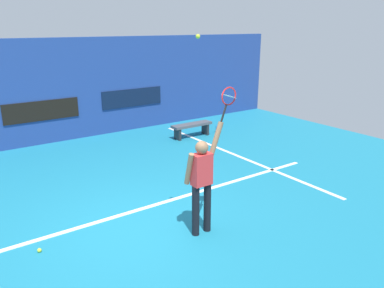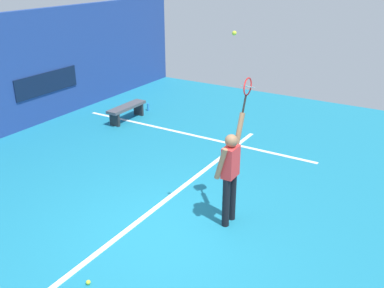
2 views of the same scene
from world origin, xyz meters
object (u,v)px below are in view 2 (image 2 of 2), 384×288
object	(u,v)px
court_bench	(127,109)
water_bottle	(148,107)
tennis_player	(230,171)
tennis_racket	(247,89)
tennis_ball	(234,33)
spare_ball	(88,282)

from	to	relation	value
court_bench	water_bottle	bearing A→B (deg)	0.00
tennis_player	tennis_racket	world-z (taller)	tennis_racket
tennis_racket	water_bottle	world-z (taller)	tennis_racket
tennis_ball	court_bench	world-z (taller)	tennis_ball
tennis_ball	water_bottle	bearing A→B (deg)	48.50
tennis_player	spare_ball	xyz separation A→B (m)	(-2.51, 1.00, -0.98)
tennis_racket	tennis_ball	distance (m)	1.20
tennis_racket	court_bench	bearing A→B (deg)	61.13
tennis_racket	tennis_ball	size ratio (longest dim) A/B	9.19
tennis_ball	spare_ball	distance (m)	4.21
tennis_racket	court_bench	world-z (taller)	tennis_racket
tennis_racket	water_bottle	xyz separation A→B (m)	(3.79, 4.99, -2.22)
tennis_player	tennis_racket	bearing A→B (deg)	-0.46
court_bench	spare_ball	distance (m)	7.03
tennis_player	court_bench	xyz separation A→B (m)	(3.28, 4.98, -0.67)
court_bench	spare_ball	xyz separation A→B (m)	(-5.79, -3.98, -0.30)
tennis_ball	spare_ball	xyz separation A→B (m)	(-2.39, 1.04, -3.31)
water_bottle	tennis_player	bearing A→B (deg)	-130.93
tennis_ball	tennis_racket	bearing A→B (deg)	2.96
water_bottle	spare_ball	bearing A→B (deg)	-149.76
court_bench	spare_ball	world-z (taller)	court_bench
tennis_ball	spare_ball	size ratio (longest dim) A/B	1.00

